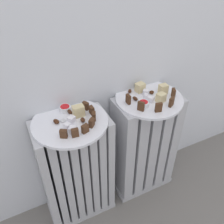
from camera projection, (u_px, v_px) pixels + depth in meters
radiator_left at (77, 171)px, 1.17m from camera, size 0.33×0.18×0.60m
radiator_right at (144, 146)px, 1.30m from camera, size 0.33×0.18×0.60m
plate_left at (70, 122)px, 0.98m from camera, size 0.31×0.31×0.01m
plate_right at (149, 99)px, 1.11m from camera, size 0.31×0.31×0.01m
dark_cake_slice_left_0 at (64, 134)px, 0.89m from camera, size 0.03×0.03×0.03m
dark_cake_slice_left_1 at (75, 133)px, 0.90m from camera, size 0.03×0.02×0.03m
dark_cake_slice_left_2 at (85, 129)px, 0.91m from camera, size 0.03×0.02×0.03m
dark_cake_slice_left_3 at (92, 123)px, 0.94m from camera, size 0.03×0.03×0.03m
dark_cake_slice_left_4 at (94, 116)px, 0.97m from camera, size 0.02×0.03×0.03m
dark_cake_slice_left_5 at (92, 110)px, 1.00m from camera, size 0.02×0.03×0.03m
dark_cake_slice_left_6 at (86, 106)px, 1.03m from camera, size 0.03×0.03×0.03m
marble_cake_slice_left_0 at (78, 111)px, 0.99m from camera, size 0.05×0.03×0.05m
turkish_delight_left_0 at (72, 130)px, 0.92m from camera, size 0.03×0.03×0.02m
turkish_delight_left_1 at (71, 119)px, 0.96m from camera, size 0.04×0.04×0.03m
turkish_delight_left_2 at (67, 126)px, 0.93m from camera, size 0.03×0.03×0.02m
medjool_date_left_0 at (56, 121)px, 0.96m from camera, size 0.03×0.03×0.02m
medjool_date_left_1 at (83, 120)px, 0.97m from camera, size 0.02×0.03×0.02m
medjool_date_left_2 at (70, 112)px, 1.01m from camera, size 0.02×0.03×0.02m
jam_bowl_left at (65, 108)px, 1.03m from camera, size 0.05×0.05×0.02m
dark_cake_slice_right_0 at (128, 99)px, 1.06m from camera, size 0.01×0.03×0.04m
dark_cake_slice_right_1 at (141, 106)px, 1.02m from camera, size 0.03×0.03×0.04m
dark_cake_slice_right_2 at (159, 107)px, 1.01m from camera, size 0.03×0.02×0.04m
dark_cake_slice_right_3 at (171, 102)px, 1.05m from camera, size 0.03×0.02×0.04m
dark_cake_slice_right_4 at (173, 93)px, 1.10m from camera, size 0.02×0.03×0.04m
marble_cake_slice_right_0 at (161, 97)px, 1.07m from camera, size 0.04×0.04×0.04m
marble_cake_slice_right_1 at (163, 89)px, 1.13m from camera, size 0.04×0.03×0.04m
marble_cake_slice_right_2 at (140, 87)px, 1.14m from camera, size 0.05×0.04×0.04m
turkish_delight_right_0 at (151, 99)px, 1.08m from camera, size 0.04×0.04×0.03m
turkish_delight_right_1 at (146, 92)px, 1.12m from camera, size 0.03×0.03×0.02m
turkish_delight_right_2 at (146, 96)px, 1.10m from camera, size 0.03×0.03×0.02m
medjool_date_right_0 at (130, 91)px, 1.14m from camera, size 0.03×0.03×0.02m
medjool_date_right_1 at (135, 99)px, 1.09m from camera, size 0.02×0.03×0.02m
medjool_date_right_2 at (152, 92)px, 1.13m from camera, size 0.02×0.02×0.02m
jam_bowl_right at (144, 104)px, 1.05m from camera, size 0.04×0.04×0.02m
fork at (67, 124)px, 0.96m from camera, size 0.04×0.09×0.00m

